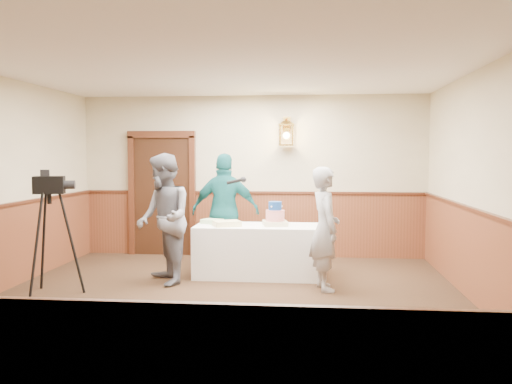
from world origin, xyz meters
TOP-DOWN VIEW (x-y plane):
  - ground at (0.00, 0.00)m, footprint 7.00×7.00m
  - room_shell at (-0.05, 0.45)m, footprint 6.02×7.02m
  - display_table at (0.25, 1.90)m, footprint 1.80×0.80m
  - tiered_cake at (0.50, 1.90)m, footprint 0.40×0.40m
  - sheet_cake_yellow at (-0.18, 1.76)m, footprint 0.45×0.41m
  - sheet_cake_green at (-0.45, 2.02)m, footprint 0.35×0.31m
  - interviewer at (-0.99, 1.30)m, footprint 1.60×1.10m
  - baker at (1.20, 1.19)m, footprint 0.52×0.67m
  - assistant_p at (-0.30, 2.39)m, footprint 1.06×0.46m
  - tv_camera_rig at (-2.26, 0.60)m, footprint 0.59×0.55m

SIDE VIEW (x-z plane):
  - ground at x=0.00m, z-range 0.00..0.00m
  - display_table at x=0.25m, z-range 0.00..0.75m
  - tv_camera_rig at x=-2.26m, z-range -0.08..1.43m
  - sheet_cake_green at x=-0.45m, z-range 0.75..0.82m
  - sheet_cake_yellow at x=-0.18m, z-range 0.75..0.83m
  - baker at x=1.20m, z-range 0.00..1.62m
  - tiered_cake at x=0.50m, z-range 0.71..1.06m
  - assistant_p at x=-0.30m, z-range 0.00..1.80m
  - interviewer at x=-0.99m, z-range 0.00..1.80m
  - room_shell at x=-0.05m, z-range 0.12..2.93m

